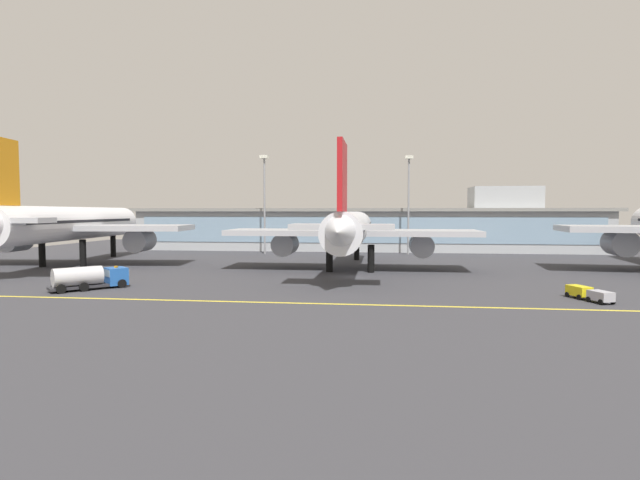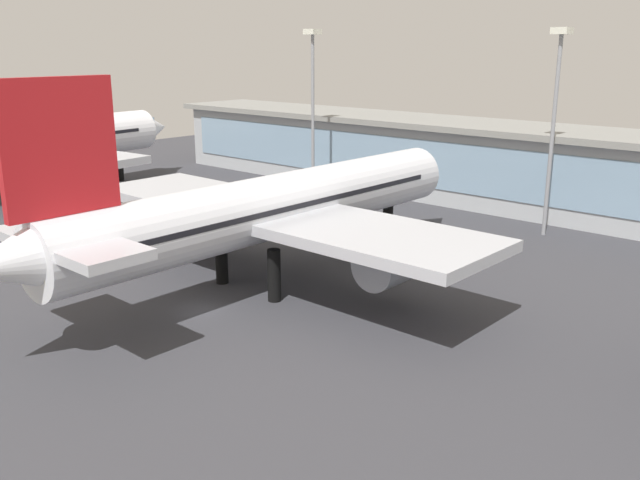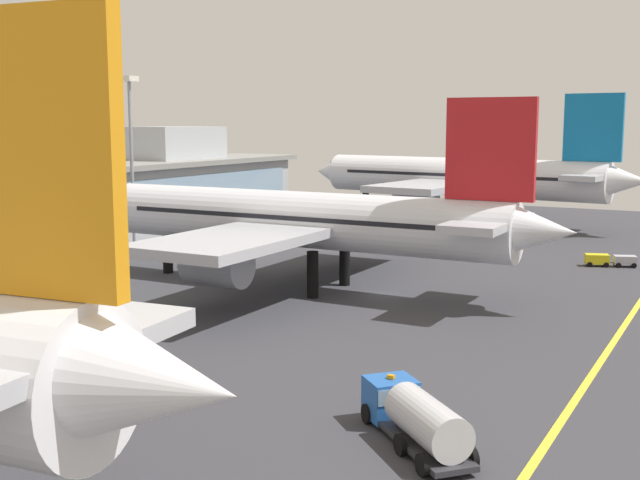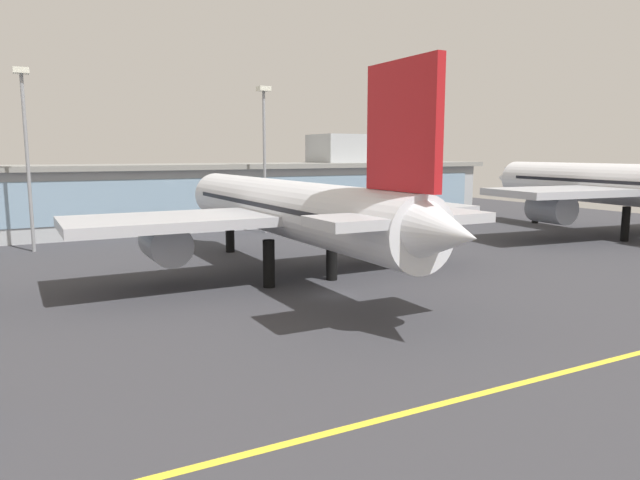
% 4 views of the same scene
% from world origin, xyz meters
% --- Properties ---
extents(ground_plane, '(180.00, 180.00, 0.00)m').
position_xyz_m(ground_plane, '(0.00, 0.00, 0.00)').
color(ground_plane, '#38383D').
extents(taxiway_centreline_stripe, '(144.00, 0.50, 0.01)m').
position_xyz_m(taxiway_centreline_stripe, '(0.00, -22.00, 0.01)').
color(taxiway_centreline_stripe, yellow).
rests_on(taxiway_centreline_stripe, ground).
extents(terminal_building, '(117.52, 14.00, 15.79)m').
position_xyz_m(terminal_building, '(2.08, 50.82, 5.81)').
color(terminal_building, '#ADB2B7').
rests_on(terminal_building, ground).
extents(airliner_near_right, '(41.42, 53.06, 18.62)m').
position_xyz_m(airliner_near_right, '(-0.48, 8.69, 6.80)').
color(airliner_near_right, black).
rests_on(airliner_near_right, ground).
extents(airliner_far_right, '(44.22, 57.67, 20.65)m').
position_xyz_m(airliner_far_right, '(55.75, 10.97, 7.56)').
color(airliner_far_right, black).
rests_on(airliner_far_right, ground).
extents(fuel_tanker_truck, '(7.94, 8.27, 2.90)m').
position_xyz_m(fuel_tanker_truck, '(-31.47, -15.85, 1.51)').
color(fuel_tanker_truck, black).
rests_on(fuel_tanker_truck, ground).
extents(baggage_tug_near, '(3.48, 5.77, 1.40)m').
position_xyz_m(baggage_tug_near, '(26.99, -16.50, 0.79)').
color(baggage_tug_near, black).
rests_on(baggage_tug_near, ground).
extents(apron_light_mast_centre, '(1.80, 1.80, 22.31)m').
position_xyz_m(apron_light_mast_centre, '(10.52, 40.31, 14.73)').
color(apron_light_mast_centre, gray).
rests_on(apron_light_mast_centre, ground).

